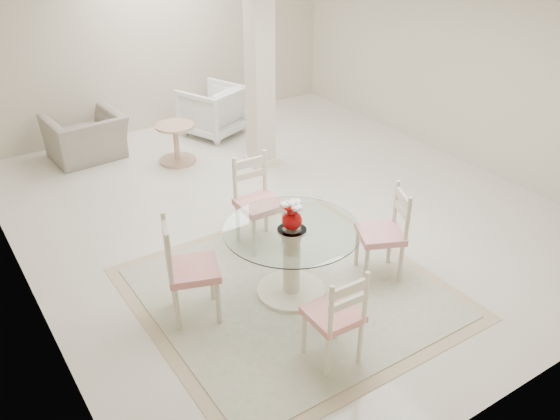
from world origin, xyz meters
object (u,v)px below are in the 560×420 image
red_vase (292,215)px  side_table (176,145)px  armchair_white (213,110)px  column (260,71)px  dining_table (291,261)px  dining_chair_east (388,227)px  dining_chair_north (256,195)px  recliner_taupe (86,137)px  dining_chair_west (184,263)px  dining_chair_south (338,311)px

red_vase → side_table: red_vase is taller
red_vase → armchair_white: size_ratio=0.34×
column → dining_table: column is taller
dining_chair_east → dining_chair_north: 1.46m
recliner_taupe → armchair_white: (1.98, -0.15, 0.06)m
armchair_white → recliner_taupe: bearing=-26.2°
column → red_vase: column is taller
recliner_taupe → dining_chair_north: bearing=100.3°
dining_chair_west → armchair_white: bearing=-11.7°
dining_chair_west → recliner_taupe: (0.35, 4.06, -0.26)m
dining_table → armchair_white: (1.33, 4.16, 0.01)m
red_vase → dining_chair_south: size_ratio=0.28×
dining_chair_north → armchair_white: dining_chair_north is taller
dining_table → red_vase: (0.00, -0.00, 0.51)m
side_table → dining_chair_north: bearing=-93.8°
dining_table → dining_chair_west: (-0.99, 0.24, 0.22)m
dining_chair_north → dining_chair_south: (-0.44, -1.99, -0.06)m
red_vase → dining_chair_north: dining_chair_north is taller
dining_table → side_table: bearing=83.7°
red_vase → armchair_white: (1.33, 4.16, -0.50)m
dining_chair_east → dining_chair_south: size_ratio=1.05×
armchair_white → side_table: (-0.94, -0.68, -0.13)m
dining_chair_north → recliner_taupe: dining_chair_north is taller
dining_chair_east → recliner_taupe: (-1.64, 4.55, -0.23)m
side_table → armchair_white: bearing=35.7°
column → recliner_taupe: 2.73m
dining_table → dining_chair_east: dining_chair_east is taller
column → dining_chair_south: (-1.58, -3.75, -0.81)m
column → armchair_white: 1.69m
dining_chair_north → dining_chair_south: bearing=-101.1°
column → red_vase: 3.11m
red_vase → dining_table: bearing=161.6°
armchair_white → dining_table: bearing=50.4°
dining_chair_north → armchair_white: bearing=72.1°
side_table → column: bearing=-36.2°
dining_chair_east → dining_chair_south: 1.42m
dining_chair_east → side_table: (-0.60, 3.73, -0.30)m
dining_table → recliner_taupe: bearing=98.6°
dining_chair_south → armchair_white: 5.38m
column → side_table: (-0.98, 0.72, -1.09)m
column → dining_chair_north: 2.23m
dining_chair_east → dining_chair_west: 2.04m
column → armchair_white: (-0.03, 1.39, -0.96)m
dining_chair_north → recliner_taupe: (-0.87, 3.31, -0.27)m
red_vase → dining_chair_south: bearing=-102.6°
column → dining_chair_east: (-0.37, -3.01, -0.78)m
red_vase → dining_chair_west: dining_chair_west is taller
dining_table → armchair_white: 4.36m
red_vase → dining_chair_east: dining_chair_east is taller
dining_chair_west → dining_chair_south: size_ratio=1.10×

